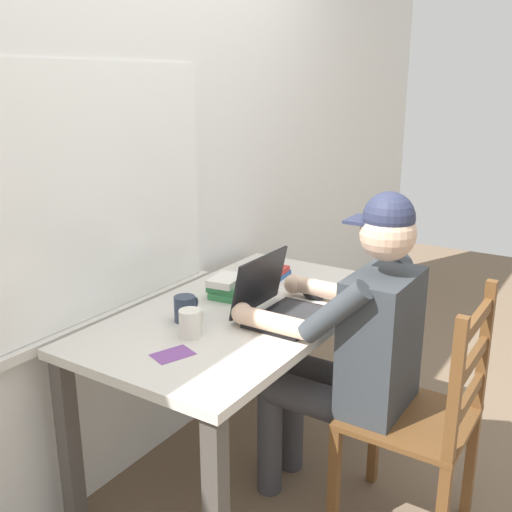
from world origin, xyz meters
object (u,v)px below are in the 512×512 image
(landscape_photo_print, at_px, (173,354))
(book_stack_main, at_px, (229,287))
(desk, at_px, (244,332))
(coffee_mug_white, at_px, (191,323))
(coffee_mug_dark, at_px, (185,309))
(book_stack_side, at_px, (270,273))
(computer_mouse, at_px, (314,295))
(laptop, at_px, (277,304))
(seated_person, at_px, (352,342))
(wooden_chair, at_px, (424,420))

(landscape_photo_print, bearing_deg, book_stack_main, 36.43)
(desk, xyz_separation_m, coffee_mug_white, (-0.32, 0.01, 0.15))
(coffee_mug_dark, bearing_deg, book_stack_side, -0.09)
(computer_mouse, bearing_deg, laptop, 174.05)
(seated_person, xyz_separation_m, book_stack_main, (0.04, 0.57, 0.09))
(desk, height_order, book_stack_side, book_stack_side)
(coffee_mug_dark, xyz_separation_m, book_stack_main, (0.30, 0.01, -0.01))
(coffee_mug_dark, bearing_deg, seated_person, -64.90)
(wooden_chair, relative_size, book_stack_main, 5.08)
(book_stack_main, xyz_separation_m, landscape_photo_print, (-0.55, -0.16, -0.04))
(coffee_mug_dark, xyz_separation_m, landscape_photo_print, (-0.25, -0.15, -0.05))
(book_stack_main, bearing_deg, desk, -122.89)
(desk, relative_size, book_stack_main, 7.27)
(wooden_chair, height_order, coffee_mug_dark, wooden_chair)
(book_stack_side, bearing_deg, desk, -163.84)
(wooden_chair, bearing_deg, laptop, 94.70)
(laptop, distance_m, computer_mouse, 0.25)
(coffee_mug_white, relative_size, book_stack_side, 0.61)
(seated_person, relative_size, coffee_mug_dark, 10.71)
(book_stack_side, bearing_deg, book_stack_main, 177.25)
(laptop, height_order, computer_mouse, laptop)
(computer_mouse, xyz_separation_m, book_stack_main, (-0.16, 0.31, 0.02))
(laptop, relative_size, coffee_mug_dark, 2.81)
(book_stack_side, height_order, landscape_photo_print, book_stack_side)
(desk, height_order, wooden_chair, wooden_chair)
(coffee_mug_white, bearing_deg, book_stack_main, 16.48)
(seated_person, relative_size, landscape_photo_print, 9.67)
(computer_mouse, distance_m, coffee_mug_dark, 0.55)
(landscape_photo_print, bearing_deg, computer_mouse, 8.27)
(coffee_mug_white, distance_m, book_stack_main, 0.42)
(desk, bearing_deg, landscape_photo_print, -175.86)
(wooden_chair, bearing_deg, book_stack_side, 67.77)
(seated_person, distance_m, wooden_chair, 0.36)
(seated_person, bearing_deg, desk, 95.39)
(book_stack_main, distance_m, landscape_photo_print, 0.57)
(desk, xyz_separation_m, landscape_photo_print, (-0.47, -0.03, 0.10))
(seated_person, height_order, laptop, seated_person)
(laptop, xyz_separation_m, landscape_photo_print, (-0.46, 0.12, -0.05))
(desk, bearing_deg, coffee_mug_dark, 152.89)
(seated_person, xyz_separation_m, computer_mouse, (0.20, 0.26, 0.07))
(desk, height_order, landscape_photo_print, landscape_photo_print)
(laptop, relative_size, computer_mouse, 3.30)
(coffee_mug_white, bearing_deg, wooden_chair, -63.87)
(desk, distance_m, landscape_photo_print, 0.48)
(desk, relative_size, coffee_mug_white, 11.76)
(coffee_mug_dark, height_order, landscape_photo_print, coffee_mug_dark)
(seated_person, height_order, coffee_mug_white, seated_person)
(seated_person, distance_m, book_stack_main, 0.58)
(laptop, relative_size, book_stack_side, 1.74)
(wooden_chair, height_order, computer_mouse, wooden_chair)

